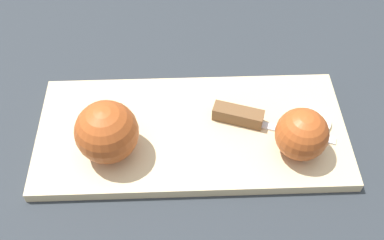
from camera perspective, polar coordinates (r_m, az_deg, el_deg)
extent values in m
plane|color=#282D33|center=(0.65, 0.00, -1.97)|extent=(4.00, 4.00, 0.00)
cube|color=#D1B789|center=(0.65, 0.00, -1.55)|extent=(0.45, 0.23, 0.02)
sphere|color=#AD4C1E|center=(0.59, -10.76, -1.51)|extent=(0.08, 0.08, 0.08)
cylinder|color=beige|center=(0.60, -10.19, -1.11)|extent=(0.06, 0.06, 0.08)
sphere|color=#AD4C1E|center=(0.61, 13.76, -1.76)|extent=(0.07, 0.07, 0.07)
cylinder|color=beige|center=(0.61, 13.17, -1.68)|extent=(0.02, 0.07, 0.07)
cube|color=silver|center=(0.65, 13.36, -1.62)|extent=(0.10, 0.04, 0.00)
cube|color=brown|center=(0.64, 5.87, 0.61)|extent=(0.08, 0.04, 0.02)
cylinder|color=beige|center=(0.67, 14.95, -0.14)|extent=(0.05, 0.05, 0.01)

